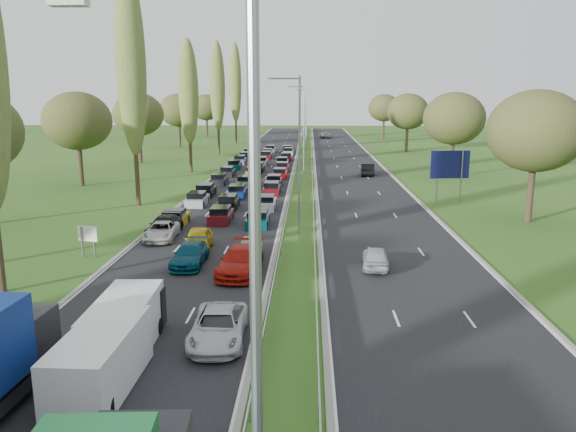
{
  "coord_description": "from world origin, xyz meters",
  "views": [
    {
      "loc": [
        5.25,
        0.41,
        10.49
      ],
      "look_at": [
        3.65,
        42.52,
        1.5
      ],
      "focal_mm": 35.0,
      "sensor_mm": 36.0,
      "label": 1
    }
  ],
  "objects_px": {
    "white_van_front": "(103,358)",
    "near_car_2": "(161,231)",
    "white_van_rear": "(126,323)",
    "near_car_3": "(164,226)",
    "info_sign": "(88,237)",
    "direction_sign": "(450,167)"
  },
  "relations": [
    {
      "from": "white_van_front",
      "to": "near_car_2",
      "type": "bearing_deg",
      "value": 100.15
    },
    {
      "from": "near_car_2",
      "to": "white_van_rear",
      "type": "bearing_deg",
      "value": -82.61
    },
    {
      "from": "white_van_front",
      "to": "near_car_3",
      "type": "bearing_deg",
      "value": 99.92
    },
    {
      "from": "info_sign",
      "to": "white_van_rear",
      "type": "bearing_deg",
      "value": -62.94
    },
    {
      "from": "near_car_2",
      "to": "info_sign",
      "type": "height_order",
      "value": "info_sign"
    },
    {
      "from": "near_car_3",
      "to": "white_van_rear",
      "type": "relative_size",
      "value": 0.89
    },
    {
      "from": "near_car_2",
      "to": "direction_sign",
      "type": "height_order",
      "value": "direction_sign"
    },
    {
      "from": "near_car_3",
      "to": "white_van_rear",
      "type": "distance_m",
      "value": 20.19
    },
    {
      "from": "near_car_3",
      "to": "white_van_rear",
      "type": "xyz_separation_m",
      "value": [
        3.47,
        -19.89,
        0.41
      ]
    },
    {
      "from": "info_sign",
      "to": "direction_sign",
      "type": "bearing_deg",
      "value": 36.38
    },
    {
      "from": "white_van_rear",
      "to": "near_car_3",
      "type": "bearing_deg",
      "value": 97.81
    },
    {
      "from": "near_car_2",
      "to": "near_car_3",
      "type": "xyz_separation_m",
      "value": [
        -0.14,
        1.48,
        0.07
      ]
    },
    {
      "from": "white_van_rear",
      "to": "info_sign",
      "type": "relative_size",
      "value": 2.65
    },
    {
      "from": "near_car_3",
      "to": "info_sign",
      "type": "height_order",
      "value": "info_sign"
    },
    {
      "from": "white_van_front",
      "to": "info_sign",
      "type": "relative_size",
      "value": 2.64
    },
    {
      "from": "direction_sign",
      "to": "white_van_rear",
      "type": "bearing_deg",
      "value": -122.03
    },
    {
      "from": "near_car_2",
      "to": "white_van_rear",
      "type": "height_order",
      "value": "white_van_rear"
    },
    {
      "from": "near_car_3",
      "to": "info_sign",
      "type": "xyz_separation_m",
      "value": [
        -3.51,
        -6.23,
        0.63
      ]
    },
    {
      "from": "white_van_front",
      "to": "direction_sign",
      "type": "bearing_deg",
      "value": 61.29
    },
    {
      "from": "info_sign",
      "to": "near_car_2",
      "type": "bearing_deg",
      "value": 52.4
    },
    {
      "from": "near_car_2",
      "to": "info_sign",
      "type": "relative_size",
      "value": 2.22
    },
    {
      "from": "near_car_2",
      "to": "white_van_front",
      "type": "xyz_separation_m",
      "value": [
        3.52,
        -21.58,
        0.47
      ]
    }
  ]
}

